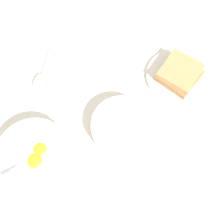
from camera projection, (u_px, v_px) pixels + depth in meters
name	position (u px, v px, depth m)	size (l,w,h in m)	color
ground_plane	(108.00, 82.00, 0.75)	(3.00, 3.00, 0.00)	silver
egg_bowl	(34.00, 155.00, 0.63)	(0.17, 0.17, 0.08)	white
toast_plate	(178.00, 77.00, 0.75)	(0.18, 0.18, 0.01)	white
toast_sandwich	(180.00, 73.00, 0.72)	(0.14, 0.14, 0.04)	#9E7042
soup_spoon	(43.00, 79.00, 0.74)	(0.15, 0.07, 0.03)	white
congee_bowl	(122.00, 127.00, 0.66)	(0.16, 0.16, 0.05)	white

